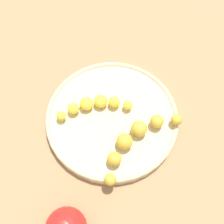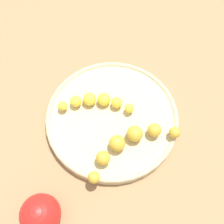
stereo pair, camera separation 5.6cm
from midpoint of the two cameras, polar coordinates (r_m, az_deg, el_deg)
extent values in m
plane|color=#936D47|center=(0.60, 2.69, -1.92)|extent=(2.40, 2.40, 0.00)
cylinder|color=#D1B784|center=(0.59, 2.72, -1.55)|extent=(0.28, 0.28, 0.02)
torus|color=#D1B784|center=(0.58, 2.76, -1.17)|extent=(0.28, 0.28, 0.01)
sphere|color=yellow|center=(0.58, 6.42, 0.50)|extent=(0.02, 0.02, 0.02)
sphere|color=yellow|center=(0.58, 3.78, 1.68)|extent=(0.02, 0.02, 0.02)
sphere|color=yellow|center=(0.58, 0.95, 2.33)|extent=(0.03, 0.03, 0.03)
sphere|color=yellow|center=(0.58, -1.95, 2.42)|extent=(0.03, 0.03, 0.03)
sphere|color=yellow|center=(0.58, -4.81, 1.96)|extent=(0.02, 0.02, 0.02)
sphere|color=yellow|center=(0.58, -7.52, 0.96)|extent=(0.02, 0.02, 0.02)
sphere|color=gold|center=(0.57, 15.66, -4.40)|extent=(0.02, 0.02, 0.02)
sphere|color=gold|center=(0.56, 11.64, -4.01)|extent=(0.03, 0.03, 0.03)
sphere|color=gold|center=(0.55, 7.66, -4.81)|extent=(0.03, 0.03, 0.03)
sphere|color=gold|center=(0.54, 4.06, -6.80)|extent=(0.03, 0.03, 0.03)
sphere|color=gold|center=(0.53, 1.20, -9.86)|extent=(0.03, 0.03, 0.03)
sphere|color=gold|center=(0.52, -0.61, -13.76)|extent=(0.02, 0.02, 0.02)
sphere|color=red|center=(0.52, -11.46, -20.48)|extent=(0.07, 0.07, 0.07)
camera|label=1|loc=(0.03, -87.12, 5.59)|focal=44.04mm
camera|label=2|loc=(0.03, 92.88, -5.59)|focal=44.04mm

